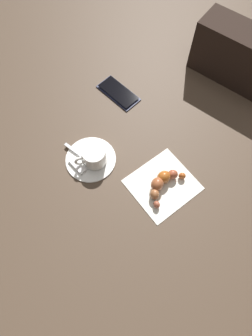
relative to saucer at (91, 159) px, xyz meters
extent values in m
plane|color=#473729|center=(-0.12, -0.05, 0.00)|extent=(1.80, 1.80, 0.00)
cylinder|color=white|center=(0.00, 0.00, 0.00)|extent=(0.15, 0.15, 0.01)
cylinder|color=white|center=(-0.02, 0.00, 0.03)|extent=(0.07, 0.07, 0.05)
cylinder|color=black|center=(-0.02, 0.00, 0.04)|extent=(0.05, 0.05, 0.00)
torus|color=white|center=(0.00, 0.03, 0.03)|extent=(0.02, 0.04, 0.04)
cube|color=silver|center=(0.04, 0.01, 0.01)|extent=(0.09, 0.01, 0.00)
ellipsoid|color=silver|center=(-0.02, 0.01, 0.01)|extent=(0.03, 0.02, 0.01)
cube|color=white|center=(0.01, 0.04, 0.01)|extent=(0.06, 0.03, 0.01)
cube|color=silver|center=(-0.21, -0.08, 0.00)|extent=(0.19, 0.20, 0.00)
ellipsoid|color=#A34D1F|center=(-0.23, -0.13, 0.01)|extent=(0.03, 0.02, 0.02)
ellipsoid|color=brown|center=(-0.21, -0.11, 0.02)|extent=(0.04, 0.04, 0.03)
ellipsoid|color=#A7541D|center=(-0.20, -0.09, 0.02)|extent=(0.04, 0.05, 0.04)
ellipsoid|color=#9A512F|center=(-0.20, -0.06, 0.02)|extent=(0.04, 0.05, 0.04)
ellipsoid|color=#935934|center=(-0.21, -0.03, 0.02)|extent=(0.04, 0.04, 0.03)
ellipsoid|color=brown|center=(-0.23, -0.02, 0.01)|extent=(0.03, 0.02, 0.02)
cube|color=#1A1E35|center=(0.10, -0.23, 0.00)|extent=(0.15, 0.08, 0.01)
cube|color=black|center=(0.10, -0.23, 0.00)|extent=(0.14, 0.07, 0.00)
cube|color=black|center=(-0.13, -0.54, 0.08)|extent=(0.29, 0.13, 0.17)
camera|label=1|loc=(-0.33, 0.22, 0.76)|focal=31.16mm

